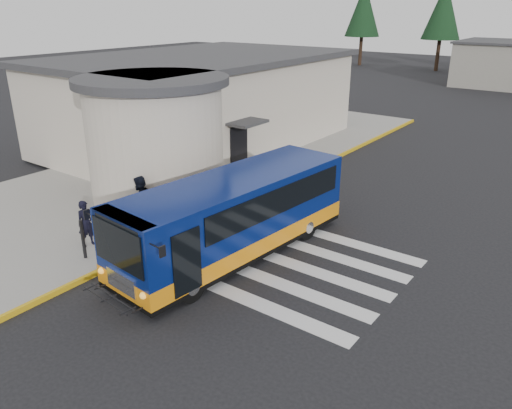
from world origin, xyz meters
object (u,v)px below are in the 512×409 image
Objects in this scene: bollard at (83,239)px; pedestrian_a at (86,223)px; transit_bus at (234,219)px; pedestrian_b at (141,202)px.

pedestrian_a is at bearing 137.26° from bollard.
pedestrian_a is (-4.03, -2.56, -0.31)m from transit_bus.
transit_bus reaches higher than bollard.
transit_bus is 7.30× the size of bollard.
pedestrian_a is 1.21× the size of bollard.
transit_bus is 4.64m from bollard.
pedestrian_b is at bearing 2.44° from pedestrian_a.
pedestrian_b is at bearing -166.21° from transit_bus.
transit_bus is at bearing 70.87° from pedestrian_b.
bollard is at bearing -131.52° from transit_bus.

